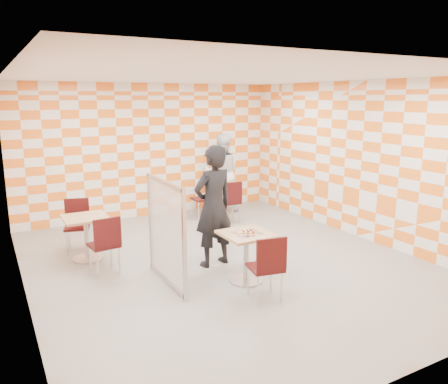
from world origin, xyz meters
name	(u,v)px	position (x,y,z in m)	size (l,w,h in m)	color
room_shell	(209,169)	(0.00, 0.54, 1.50)	(7.00, 7.00, 7.00)	gray
main_table	(246,249)	(-0.08, -0.81, 0.51)	(0.70, 0.70, 0.75)	tan
second_table	(219,193)	(1.37, 2.76, 0.51)	(0.70, 0.70, 0.75)	tan
empty_table	(86,231)	(-1.95, 1.24, 0.51)	(0.70, 0.70, 0.75)	tan
chair_main_front	(268,263)	(-0.19, -1.52, 0.54)	(0.49, 0.50, 0.92)	#380B0C
chair_second_front	(231,199)	(1.25, 1.98, 0.54)	(0.45, 0.46, 0.92)	#380B0C
chair_second_side	(206,194)	(0.98, 2.65, 0.54)	(0.43, 0.42, 0.92)	#380B0C
chair_empty_near	(106,241)	(-1.83, 0.44, 0.54)	(0.46, 0.47, 0.92)	#380B0C
chair_empty_far	(77,221)	(-1.98, 1.82, 0.54)	(0.52, 0.53, 0.92)	#380B0C
partition	(166,232)	(-1.15, -0.34, 0.79)	(0.08, 1.38, 1.55)	white
man_dark	(213,206)	(-0.19, 0.02, 0.98)	(0.72, 0.47, 1.96)	black
man_white	(222,173)	(1.62, 3.05, 0.93)	(0.90, 0.70, 1.86)	white
pizza_on_foil	(247,232)	(-0.08, -0.83, 0.77)	(0.40, 0.40, 0.04)	silver
sport_bottle	(210,179)	(1.21, 2.85, 0.84)	(0.06, 0.06, 0.20)	white
soda_bottle	(223,178)	(1.52, 2.79, 0.85)	(0.07, 0.07, 0.23)	black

